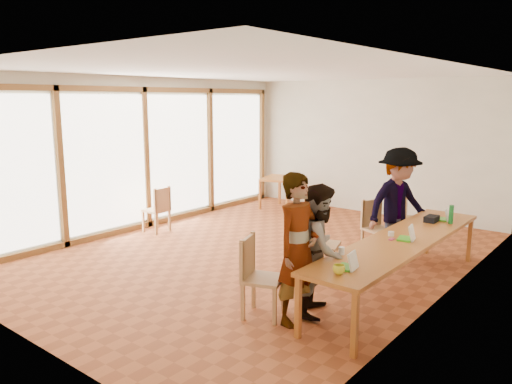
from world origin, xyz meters
The scene contains 25 objects.
ground centered at (0.00, 0.00, 0.00)m, with size 8.00×8.00×0.00m, color #9D4D26.
wall_back centered at (0.00, 4.00, 1.50)m, with size 6.00×0.10×3.00m, color beige.
wall_front centered at (0.00, -4.00, 1.50)m, with size 6.00×0.10×3.00m, color beige.
wall_right centered at (3.00, 0.00, 1.50)m, with size 0.10×8.00×3.00m, color beige.
window_wall centered at (-2.96, 0.00, 1.50)m, with size 0.10×8.00×3.00m, color white.
ceiling centered at (0.00, 0.00, 3.02)m, with size 6.00×8.00×0.04m, color white.
communal_table centered at (2.50, -0.19, 0.70)m, with size 0.80×4.00×0.75m.
side_table centered at (-1.77, 3.07, 0.67)m, with size 0.90×0.90×0.75m.
chair_near centered at (1.43, -1.96, 0.60)m, with size 0.58×0.58×0.52m.
chair_mid centered at (1.26, -0.36, 0.62)m, with size 0.60×0.60×0.54m.
chair_far centered at (1.47, 1.19, 0.56)m, with size 0.56×0.56×0.49m.
chair_empty centered at (1.60, 2.40, 0.51)m, with size 0.50×0.50×0.44m.
chair_spare centered at (-2.40, -0.17, 0.55)m, with size 0.43×0.43×0.48m.
person_near centered at (1.93, -1.79, 0.88)m, with size 0.64×0.42×1.77m, color gray.
person_mid centered at (1.98, -1.40, 0.80)m, with size 0.77×0.60×1.59m, color gray.
person_far centered at (1.86, 1.16, 0.91)m, with size 1.17×0.68×1.82m, color gray.
laptop_near centered at (2.53, -1.69, 0.80)m, with size 0.23×0.26×0.19m.
laptop_mid centered at (2.59, -0.20, 0.81)m, with size 0.25×0.27×0.20m.
laptop_far centered at (2.61, 1.20, 0.80)m, with size 0.21×0.24×0.19m.
yellow_mug centered at (2.52, -1.91, 0.80)m, with size 0.13×0.13×0.10m, color yellow.
green_bottle centered at (2.74, 1.04, 0.89)m, with size 0.07×0.07×0.28m, color #166A27.
clear_glass centered at (2.21, -1.29, 0.80)m, with size 0.07×0.07×0.09m, color silver.
condiment_cup centered at (2.33, -0.15, 0.78)m, with size 0.08×0.08×0.06m, color white.
pink_phone centered at (2.42, -0.32, 0.76)m, with size 0.05×0.10×0.01m, color #B83059.
black_pouch centered at (2.48, 0.98, 0.80)m, with size 0.16×0.26×0.09m, color black.
Camera 1 is at (4.98, -6.37, 2.57)m, focal length 35.00 mm.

